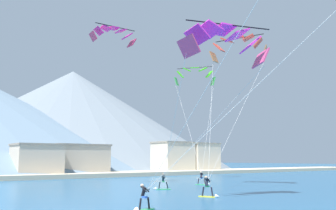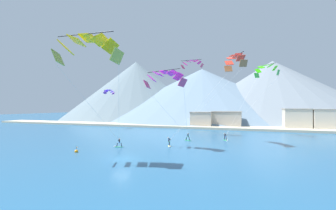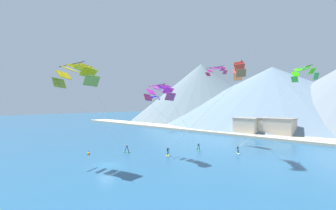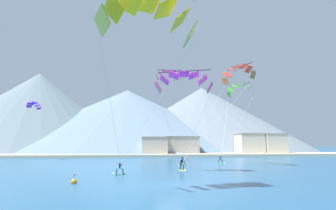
{
  "view_description": "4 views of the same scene",
  "coord_description": "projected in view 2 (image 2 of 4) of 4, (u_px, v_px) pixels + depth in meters",
  "views": [
    {
      "loc": [
        -17.77,
        -11.25,
        3.06
      ],
      "look_at": [
        0.56,
        13.55,
        7.5
      ],
      "focal_mm": 40.0,
      "sensor_mm": 36.0,
      "label": 1
    },
    {
      "loc": [
        16.62,
        -27.5,
        7.36
      ],
      "look_at": [
        2.44,
        12.92,
        7.66
      ],
      "focal_mm": 24.0,
      "sensor_mm": 36.0,
      "label": 2
    },
    {
      "loc": [
        32.85,
        -20.16,
        10.15
      ],
      "look_at": [
        2.11,
        12.75,
        9.88
      ],
      "focal_mm": 24.0,
      "sensor_mm": 36.0,
      "label": 3
    },
    {
      "loc": [
        -3.09,
        -25.5,
        3.99
      ],
      "look_at": [
        1.66,
        16.15,
        9.93
      ],
      "focal_mm": 28.0,
      "sensor_mm": 36.0,
      "label": 4
    }
  ],
  "objects": [
    {
      "name": "parafoil_kite_distant_low_drift",
      "position": [
        109.0,
        91.0,
        75.02
      ],
      "size": [
        1.98,
        4.37,
        1.58
      ],
      "color": "purple"
    },
    {
      "name": "race_marker_buoy",
      "position": [
        76.0,
        151.0,
        36.03
      ],
      "size": [
        0.56,
        0.56,
        1.02
      ],
      "color": "orange",
      "rests_on": "ground"
    },
    {
      "name": "mountain_peak_west_ridge",
      "position": [
        202.0,
        94.0,
        134.9
      ],
      "size": [
        121.72,
        121.72,
        30.02
      ],
      "color": "slate",
      "rests_on": "ground"
    },
    {
      "name": "mountain_peak_central_summit",
      "position": [
        273.0,
        90.0,
        123.59
      ],
      "size": [
        105.44,
        105.44,
        32.61
      ],
      "color": "slate",
      "rests_on": "ground"
    },
    {
      "name": "shore_building_promenade_mid",
      "position": [
        296.0,
        119.0,
        71.86
      ],
      "size": [
        7.81,
        6.68,
        6.74
      ],
      "color": "beige",
      "rests_on": "ground"
    },
    {
      "name": "shore_building_quay_east",
      "position": [
        202.0,
        120.0,
        79.28
      ],
      "size": [
        7.55,
        6.32,
        5.51
      ],
      "color": "beige",
      "rests_on": "ground"
    },
    {
      "name": "kitesurfer_near_trail",
      "position": [
        118.0,
        145.0,
        40.77
      ],
      "size": [
        1.78,
        0.91,
        1.64
      ],
      "color": "#33B266",
      "rests_on": "ground"
    },
    {
      "name": "kitesurfer_far_left",
      "position": [
        187.0,
        138.0,
        48.76
      ],
      "size": [
        1.73,
        1.16,
        1.67
      ],
      "color": "#33B266",
      "rests_on": "ground"
    },
    {
      "name": "kitesurfer_mid_center",
      "position": [
        226.0,
        138.0,
        48.54
      ],
      "size": [
        1.32,
        1.66,
        1.66
      ],
      "color": "#33B266",
      "rests_on": "ground"
    },
    {
      "name": "shoreline_strip",
      "position": [
        196.0,
        127.0,
        78.2
      ],
      "size": [
        180.0,
        10.0,
        0.7
      ],
      "primitive_type": "cube",
      "color": "beige",
      "rests_on": "ground"
    },
    {
      "name": "parafoil_kite_distant_high_outer",
      "position": [
        192.0,
        63.0,
        57.7
      ],
      "size": [
        5.93,
        2.01,
        2.09
      ],
      "color": "#B02953"
    },
    {
      "name": "shore_building_quay_west",
      "position": [
        325.0,
        120.0,
        68.3
      ],
      "size": [
        7.09,
        5.27,
        6.63
      ],
      "color": "beige",
      "rests_on": "ground"
    },
    {
      "name": "ground_plane",
      "position": [
        121.0,
        159.0,
        31.4
      ],
      "size": [
        400.0,
        400.0,
        0.0
      ],
      "primitive_type": "plane",
      "color": "#23567F"
    },
    {
      "name": "parafoil_kite_mid_center",
      "position": [
        266.0,
        70.0,
        56.79
      ],
      "size": [
        11.99,
        14.21,
        16.8
      ],
      "color": "green"
    },
    {
      "name": "shore_building_harbour_front",
      "position": [
        227.0,
        119.0,
        79.01
      ],
      "size": [
        10.2,
        6.81,
        5.69
      ],
      "color": "#B7AD9E",
      "rests_on": "ground"
    },
    {
      "name": "parafoil_kite_near_trail",
      "position": [
        88.0,
        47.0,
        28.49
      ],
      "size": [
        8.89,
        14.28,
        15.15
      ],
      "color": "#8FA439"
    },
    {
      "name": "parafoil_kite_far_left",
      "position": [
        165.0,
        77.0,
        39.27
      ],
      "size": [
        8.1,
        12.16,
        12.4
      ],
      "color": "#C93F73"
    },
    {
      "name": "kitesurfer_near_lead",
      "position": [
        169.0,
        144.0,
        41.18
      ],
      "size": [
        1.04,
        1.76,
        1.77
      ],
      "color": "yellow",
      "rests_on": "ground"
    },
    {
      "name": "parafoil_kite_near_lead",
      "position": [
        234.0,
        61.0,
        44.01
      ],
      "size": [
        13.58,
        9.82,
        16.23
      ],
      "color": "#A9693C"
    },
    {
      "name": "mountain_peak_east_shoulder",
      "position": [
        136.0,
        90.0,
        139.04
      ],
      "size": [
        87.05,
        87.05,
        35.12
      ],
      "color": "slate",
      "rests_on": "ground"
    }
  ]
}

